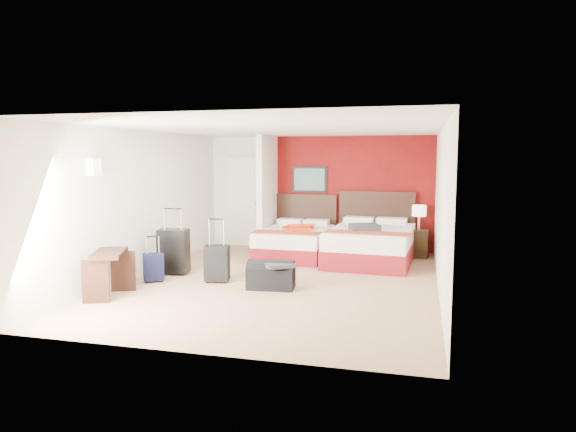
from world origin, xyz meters
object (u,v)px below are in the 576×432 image
(bed_left, at_px, (295,243))
(duffel_bag, at_px, (271,277))
(suitcase_charcoal, at_px, (217,265))
(bed_right, at_px, (371,245))
(suitcase_navy, at_px, (154,269))
(nightstand, at_px, (418,243))
(red_suitcase_open, at_px, (299,228))
(suitcase_black, at_px, (174,253))
(table_lamp, at_px, (419,217))
(desk, at_px, (110,274))

(bed_left, xyz_separation_m, duffel_bag, (0.25, -2.61, -0.10))
(suitcase_charcoal, bearing_deg, bed_right, 34.54)
(bed_left, relative_size, duffel_bag, 2.62)
(bed_left, distance_m, suitcase_navy, 3.19)
(bed_left, relative_size, nightstand, 3.38)
(bed_left, xyz_separation_m, red_suitcase_open, (0.10, -0.10, 0.33))
(red_suitcase_open, xyz_separation_m, suitcase_charcoal, (-0.83, -2.32, -0.33))
(nightstand, xyz_separation_m, duffel_bag, (-2.21, -3.22, -0.10))
(nightstand, bearing_deg, suitcase_navy, -137.78)
(bed_right, relative_size, suitcase_black, 2.90)
(red_suitcase_open, distance_m, table_lamp, 2.47)
(bed_left, xyz_separation_m, suitcase_charcoal, (-0.73, -2.42, 0.00))
(nightstand, bearing_deg, bed_left, -161.89)
(nightstand, bearing_deg, duffel_bag, -120.23)
(red_suitcase_open, distance_m, suitcase_navy, 3.19)
(bed_right, relative_size, suitcase_navy, 4.98)
(duffel_bag, bearing_deg, bed_right, 56.50)
(table_lamp, xyz_separation_m, duffel_bag, (-2.21, -3.22, -0.63))
(table_lamp, xyz_separation_m, desk, (-4.36, -4.27, -0.48))
(bed_left, relative_size, desk, 2.33)
(bed_left, height_order, bed_right, bed_right)
(table_lamp, relative_size, suitcase_charcoal, 0.88)
(suitcase_navy, bearing_deg, bed_right, 1.46)
(suitcase_charcoal, distance_m, suitcase_navy, 1.05)
(red_suitcase_open, xyz_separation_m, nightstand, (2.35, 0.71, -0.34))
(table_lamp, distance_m, suitcase_navy, 5.36)
(red_suitcase_open, height_order, nightstand, red_suitcase_open)
(bed_right, height_order, suitcase_charcoal, bed_right)
(suitcase_navy, bearing_deg, red_suitcase_open, 18.68)
(bed_right, bearing_deg, suitcase_black, -146.26)
(suitcase_black, bearing_deg, nightstand, 25.70)
(suitcase_black, distance_m, desk, 1.62)
(bed_right, height_order, red_suitcase_open, red_suitcase_open)
(bed_left, bearing_deg, table_lamp, 14.97)
(nightstand, xyz_separation_m, suitcase_black, (-4.14, -2.66, 0.10))
(table_lamp, bearing_deg, nightstand, 0.00)
(duffel_bag, distance_m, desk, 2.40)
(table_lamp, distance_m, desk, 6.12)
(suitcase_black, distance_m, duffel_bag, 2.03)
(red_suitcase_open, bearing_deg, bed_left, 111.88)
(nightstand, height_order, desk, desk)
(bed_right, height_order, nightstand, bed_right)
(table_lamp, bearing_deg, suitcase_black, -147.26)
(bed_left, height_order, table_lamp, table_lamp)
(suitcase_charcoal, bearing_deg, nightstand, 33.58)
(suitcase_black, bearing_deg, table_lamp, 25.70)
(suitcase_navy, height_order, desk, desk)
(nightstand, xyz_separation_m, desk, (-4.36, -4.27, 0.06))
(bed_right, distance_m, suitcase_black, 3.76)
(bed_left, bearing_deg, suitcase_black, -128.37)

